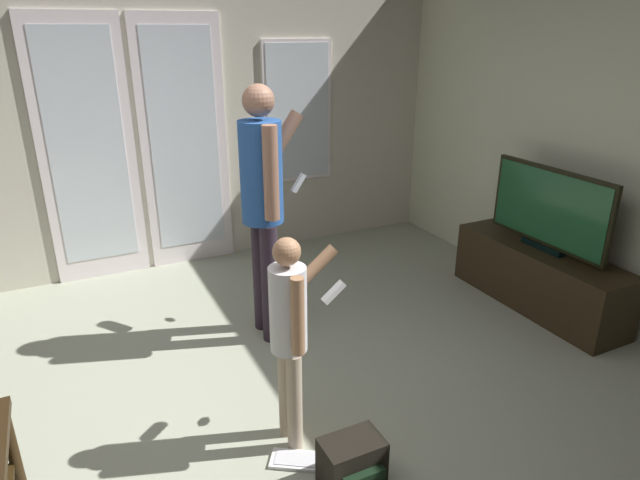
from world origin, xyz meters
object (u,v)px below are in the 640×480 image
backpack (353,464)px  person_adult (263,194)px  tv_stand (539,278)px  flat_screen_tv (549,209)px  loose_keyboard (315,462)px  person_child (290,326)px

backpack → person_adult: bearing=84.4°
tv_stand → flat_screen_tv: (-0.00, 0.00, 0.54)m
tv_stand → person_adult: person_adult is taller
person_adult → tv_stand: bearing=-14.8°
backpack → loose_keyboard: size_ratio=0.64×
person_adult → loose_keyboard: 1.62m
person_adult → loose_keyboard: size_ratio=3.81×
tv_stand → backpack: tv_stand is taller
flat_screen_tv → person_adult: bearing=165.3°
tv_stand → loose_keyboard: (-2.21, -0.74, -0.22)m
flat_screen_tv → tv_stand: bearing=-65.6°
person_child → loose_keyboard: bearing=-81.4°
person_adult → loose_keyboard: (-0.24, -1.26, -0.99)m
tv_stand → person_child: size_ratio=1.24×
person_child → flat_screen_tv: bearing=13.4°
tv_stand → flat_screen_tv: bearing=114.4°
backpack → loose_keyboard: backpack is taller
tv_stand → loose_keyboard: 2.34m
flat_screen_tv → loose_keyboard: flat_screen_tv is taller
tv_stand → person_adult: 2.18m
tv_stand → person_child: 2.35m
person_adult → flat_screen_tv: bearing=-14.7°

